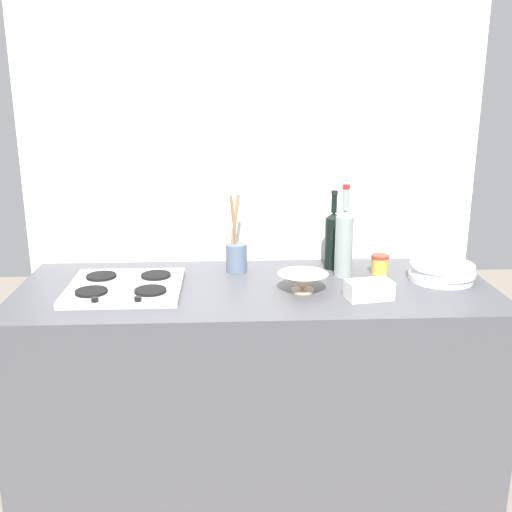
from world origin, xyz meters
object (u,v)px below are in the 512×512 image
object	(u,v)px
plate_stack	(442,272)
condiment_jar_front	(380,265)
stovetop_hob	(125,287)
mixing_bowl	(303,281)
butter_dish	(369,290)
utensil_crock	(236,255)
wine_bottle_mid_left	(344,241)
wine_bottle_leftmost	(333,239)

from	to	relation	value
plate_stack	condiment_jar_front	xyz separation A→B (m)	(-0.22, 0.09, 0.01)
stovetop_hob	mixing_bowl	size ratio (longest dim) A/B	2.22
mixing_bowl	butter_dish	size ratio (longest dim) A/B	1.16
plate_stack	utensil_crock	size ratio (longest dim) A/B	0.78
mixing_bowl	utensil_crock	size ratio (longest dim) A/B	0.58
utensil_crock	butter_dish	bearing A→B (deg)	-36.78
stovetop_hob	condiment_jar_front	bearing A→B (deg)	8.66
plate_stack	utensil_crock	xyz separation A→B (m)	(-0.80, 0.16, 0.04)
wine_bottle_mid_left	butter_dish	distance (m)	0.29
plate_stack	wine_bottle_leftmost	world-z (taller)	wine_bottle_leftmost
mixing_bowl	utensil_crock	xyz separation A→B (m)	(-0.24, 0.26, 0.03)
plate_stack	wine_bottle_leftmost	size ratio (longest dim) A/B	0.77
stovetop_hob	wine_bottle_leftmost	world-z (taller)	wine_bottle_leftmost
stovetop_hob	wine_bottle_mid_left	world-z (taller)	wine_bottle_mid_left
wine_bottle_mid_left	mixing_bowl	size ratio (longest dim) A/B	1.96
butter_dish	utensil_crock	world-z (taller)	utensil_crock
wine_bottle_mid_left	utensil_crock	xyz separation A→B (m)	(-0.42, 0.08, -0.07)
stovetop_hob	condiment_jar_front	xyz separation A→B (m)	(0.99, 0.15, 0.03)
butter_dish	plate_stack	bearing A→B (deg)	30.23
mixing_bowl	butter_dish	world-z (taller)	mixing_bowl
mixing_bowl	condiment_jar_front	distance (m)	0.39
mixing_bowl	stovetop_hob	bearing A→B (deg)	176.23
wine_bottle_leftmost	stovetop_hob	bearing A→B (deg)	-163.39
stovetop_hob	condiment_jar_front	size ratio (longest dim) A/B	5.24
stovetop_hob	butter_dish	size ratio (longest dim) A/B	2.58
wine_bottle_leftmost	butter_dish	bearing A→B (deg)	-79.89
mixing_bowl	condiment_jar_front	xyz separation A→B (m)	(0.34, 0.19, 0.00)
mixing_bowl	wine_bottle_leftmost	bearing A→B (deg)	60.94
plate_stack	wine_bottle_mid_left	size ratio (longest dim) A/B	0.69
stovetop_hob	mixing_bowl	xyz separation A→B (m)	(0.66, -0.04, 0.02)
stovetop_hob	plate_stack	xyz separation A→B (m)	(1.22, 0.06, 0.02)
plate_stack	condiment_jar_front	distance (m)	0.24
plate_stack	mixing_bowl	bearing A→B (deg)	-169.38
wine_bottle_mid_left	mixing_bowl	world-z (taller)	wine_bottle_mid_left
wine_bottle_leftmost	condiment_jar_front	xyz separation A→B (m)	(0.18, -0.09, -0.09)
plate_stack	butter_dish	xyz separation A→B (m)	(-0.33, -0.19, -0.00)
utensil_crock	mixing_bowl	bearing A→B (deg)	-47.27
utensil_crock	condiment_jar_front	size ratio (longest dim) A/B	4.06
butter_dish	condiment_jar_front	xyz separation A→B (m)	(0.11, 0.28, 0.01)
mixing_bowl	utensil_crock	world-z (taller)	utensil_crock
wine_bottle_leftmost	mixing_bowl	size ratio (longest dim) A/B	1.74
butter_dish	condiment_jar_front	distance (m)	0.30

